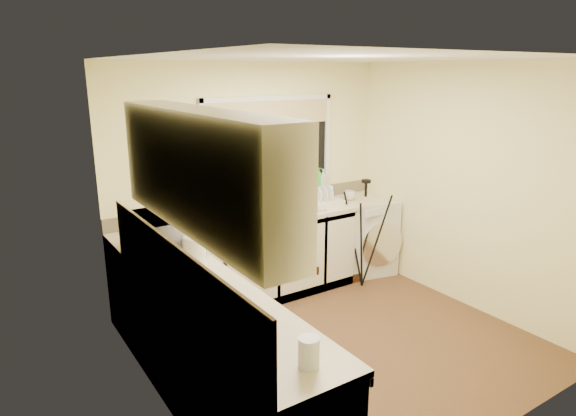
{
  "coord_description": "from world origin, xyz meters",
  "views": [
    {
      "loc": [
        -2.58,
        -3.1,
        2.36
      ],
      "look_at": [
        -0.17,
        0.55,
        1.15
      ],
      "focal_mm": 31.19,
      "sensor_mm": 36.0,
      "label": 1
    }
  ],
  "objects": [
    {
      "name": "worktop_back",
      "position": [
        0.0,
        1.2,
        0.88
      ],
      "size": [
        3.2,
        0.6,
        0.04
      ],
      "primitive_type": "cube",
      "color": "beige",
      "rests_on": "base_cabinet_back"
    },
    {
      "name": "window_glass",
      "position": [
        0.2,
        1.49,
        1.55
      ],
      "size": [
        1.5,
        0.02,
        1.0
      ],
      "primitive_type": "cube",
      "color": "black",
      "rests_on": "wall_back"
    },
    {
      "name": "window_blind",
      "position": [
        0.2,
        1.46,
        1.92
      ],
      "size": [
        1.5,
        0.02,
        0.25
      ],
      "primitive_type": "cube",
      "color": "tan",
      "rests_on": "wall_back"
    },
    {
      "name": "ceiling",
      "position": [
        0.0,
        0.0,
        2.45
      ],
      "size": [
        3.2,
        3.2,
        0.0
      ],
      "primitive_type": "plane",
      "rotation": [
        3.14,
        0.0,
        0.0
      ],
      "color": "white",
      "rests_on": "ground"
    },
    {
      "name": "wall_right",
      "position": [
        1.6,
        0.0,
        1.23
      ],
      "size": [
        0.0,
        3.0,
        3.0
      ],
      "primitive_type": "plane",
      "rotation": [
        1.57,
        0.0,
        -1.57
      ],
      "color": "#F9F1A6",
      "rests_on": "ground"
    },
    {
      "name": "washing_machine",
      "position": [
        1.31,
        1.16,
        0.45
      ],
      "size": [
        0.74,
        0.73,
        0.89
      ],
      "primitive_type": "cube",
      "rotation": [
        0.0,
        0.0,
        -0.21
      ],
      "color": "silver",
      "rests_on": "floor"
    },
    {
      "name": "glass_jug",
      "position": [
        -1.26,
        -1.29,
        0.98
      ],
      "size": [
        0.11,
        0.11,
        0.16
      ],
      "primitive_type": "cylinder",
      "color": "silver",
      "rests_on": "worktop_left"
    },
    {
      "name": "plant_c",
      "position": [
        0.17,
        1.43,
        1.17
      ],
      "size": [
        0.17,
        0.17,
        0.23
      ],
      "primitive_type": "imported",
      "rotation": [
        0.0,
        0.0,
        -0.41
      ],
      "color": "#999999",
      "rests_on": "windowsill"
    },
    {
      "name": "base_cabinet_back",
      "position": [
        -0.33,
        1.2,
        0.43
      ],
      "size": [
        2.55,
        0.6,
        0.86
      ],
      "primitive_type": "cube",
      "color": "silver",
      "rests_on": "floor"
    },
    {
      "name": "sink",
      "position": [
        0.2,
        1.2,
        0.91
      ],
      "size": [
        0.82,
        0.46,
        0.03
      ],
      "primitive_type": "cube",
      "color": "tan",
      "rests_on": "worktop_back"
    },
    {
      "name": "wall_front",
      "position": [
        0.0,
        -1.5,
        1.23
      ],
      "size": [
        3.2,
        0.0,
        3.2
      ],
      "primitive_type": "plane",
      "rotation": [
        -1.57,
        0.0,
        0.0
      ],
      "color": "#F9F1A6",
      "rests_on": "ground"
    },
    {
      "name": "base_cabinet_left",
      "position": [
        -1.3,
        -0.3,
        0.43
      ],
      "size": [
        0.54,
        2.4,
        0.86
      ],
      "primitive_type": "cube",
      "color": "silver",
      "rests_on": "floor"
    },
    {
      "name": "steel_jar",
      "position": [
        -1.33,
        -0.14,
        0.95
      ],
      "size": [
        0.07,
        0.07,
        0.1
      ],
      "primitive_type": "cylinder",
      "color": "silver",
      "rests_on": "worktop_left"
    },
    {
      "name": "plant_a",
      "position": [
        -0.33,
        1.41,
        1.16
      ],
      "size": [
        0.13,
        0.11,
        0.21
      ],
      "primitive_type": "imported",
      "rotation": [
        0.0,
        0.0,
        -0.32
      ],
      "color": "#999999",
      "rests_on": "windowsill"
    },
    {
      "name": "tripod",
      "position": [
        1.0,
        0.81,
        0.62
      ],
      "size": [
        0.79,
        0.79,
        1.23
      ],
      "primitive_type": null,
      "rotation": [
        0.0,
        0.0,
        -0.37
      ],
      "color": "black",
      "rests_on": "floor"
    },
    {
      "name": "faucet",
      "position": [
        0.2,
        1.38,
        1.02
      ],
      "size": [
        0.03,
        0.03,
        0.24
      ],
      "primitive_type": "cylinder",
      "color": "silver",
      "rests_on": "worktop_back"
    },
    {
      "name": "laptop",
      "position": [
        -0.73,
        1.13,
        0.96
      ],
      "size": [
        0.32,
        0.27,
        0.24
      ],
      "rotation": [
        0.0,
        0.0,
        -0.02
      ],
      "color": "#95959C",
      "rests_on": "worktop_back"
    },
    {
      "name": "splashback_left",
      "position": [
        -1.59,
        -0.3,
        1.12
      ],
      "size": [
        0.02,
        2.4,
        0.45
      ],
      "primitive_type": "cube",
      "color": "beige",
      "rests_on": "wall_left"
    },
    {
      "name": "windowsill",
      "position": [
        0.2,
        1.43,
        1.04
      ],
      "size": [
        1.6,
        0.14,
        0.03
      ],
      "primitive_type": "cube",
      "color": "white",
      "rests_on": "wall_back"
    },
    {
      "name": "splashback_back",
      "position": [
        0.0,
        1.49,
        0.97
      ],
      "size": [
        3.2,
        0.02,
        0.14
      ],
      "primitive_type": "cube",
      "color": "beige",
      "rests_on": "wall_back"
    },
    {
      "name": "kettle",
      "position": [
        -1.2,
        0.28,
        1.01
      ],
      "size": [
        0.17,
        0.17,
        0.23
      ],
      "primitive_type": "cylinder",
      "color": "white",
      "rests_on": "worktop_left"
    },
    {
      "name": "wall_back",
      "position": [
        0.0,
        1.5,
        1.23
      ],
      "size": [
        3.2,
        0.0,
        3.2
      ],
      "primitive_type": "plane",
      "rotation": [
        1.57,
        0.0,
        0.0
      ],
      "color": "#F9F1A6",
      "rests_on": "ground"
    },
    {
      "name": "microwave",
      "position": [
        -1.26,
        0.68,
        1.07
      ],
      "size": [
        0.41,
        0.61,
        0.33
      ],
      "primitive_type": "imported",
      "rotation": [
        0.0,
        0.0,
        1.56
      ],
      "color": "silver",
      "rests_on": "worktop_left"
    },
    {
      "name": "soap_bottle_green",
      "position": [
        0.82,
        1.42,
        1.17
      ],
      "size": [
        0.11,
        0.11,
        0.23
      ],
      "primitive_type": "imported",
      "rotation": [
        0.0,
        0.0,
        0.27
      ],
      "color": "green",
      "rests_on": "windowsill"
    },
    {
      "name": "cup_left",
      "position": [
        -1.32,
        -0.49,
        0.94
      ],
      "size": [
        0.1,
        0.1,
        0.09
      ],
      "primitive_type": "imported",
      "rotation": [
        0.0,
        0.0,
        -0.01
      ],
      "color": "#F2E2C7",
      "rests_on": "worktop_left"
    },
    {
      "name": "plant_b",
      "position": [
        -0.06,
        1.4,
        1.16
      ],
      "size": [
        0.14,
        0.12,
        0.22
      ],
      "primitive_type": "imported",
      "rotation": [
        0.0,
        0.0,
        0.27
      ],
      "color": "#999999",
      "rests_on": "windowsill"
    },
    {
      "name": "soap_bottle_clear",
      "position": [
        0.87,
        1.39,
        1.16
      ],
      "size": [
        0.12,
        0.12,
        0.21
      ],
      "primitive_type": "imported",
      "rotation": [
        0.0,
        0.0,
        0.35
      ],
      "color": "#999999",
      "rests_on": "windowsill"
    },
    {
      "name": "floor",
      "position": [
        0.0,
        0.0,
        0.0
      ],
      "size": [
        3.2,
        3.2,
        0.0
      ],
      "primitive_type": "plane",
      "color": "brown",
      "rests_on": "ground"
    },
    {
      "name": "cup_back",
      "position": [
        1.12,
        1.2,
        0.95
      ],
      "size": [
        0.14,
        0.14,
        0.11
      ],
      "primitive_type": "imported",
      "rotation": [
        0.0,
        0.0,
        -0.02
      ],
      "color": "silver",
      "rests_on": "worktop_back"
    },
    {
      "name": "wall_left",
      "position": [
        -1.6,
        0.0,
        1.23
      ],
      "size": [
        0.0,
        3.0,
        3.0
      ],
      "primitive_type": "plane",
      "rotation": [
        1.57,
        0.0,
        1.57
      ],
      "color": "#F9F1A6",
      "rests_on": "ground"
    },
    {
      "name": "dish_rack",
      "position": [
        0.72,
        1.18,
        0.93
      ],
      "size": [
        0.42,
        0.32,
        0.06
      ],
      "primitive_type": "cube",
      "rotation": [
        0.0,
        0.0,
        0.07
      ],
      "color": "silver",
      "rests_on": "worktop_back"
    },
    {
      "name": "upper_cabinet",
      "position": [
        -1.44,
        -0.45,
        1.8
      ],
      "size": [
        0.28,
        1.9,
        0.7
      ],
      "primitive_type": "cube",
      "color": "silver",
      "rests_on": "wall_left"
    },
    {
      "name": "worktop_left",
      "position": [
        -1.3,
        -0.3,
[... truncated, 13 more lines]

